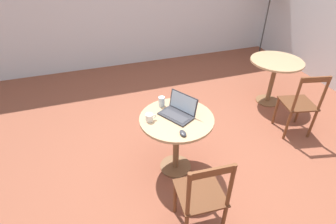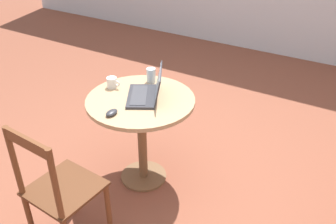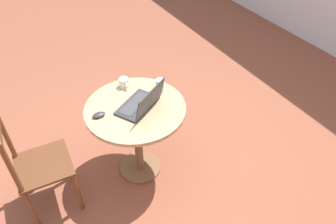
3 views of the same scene
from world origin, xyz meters
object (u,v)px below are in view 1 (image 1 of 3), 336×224
object	(u,v)px
chair_near_front	(202,196)
mug	(149,117)
cafe_table_mid	(275,69)
laptop	(178,111)
chair_mid_front	(300,105)
mouse	(183,133)
drinking_glass	(162,102)
cafe_table_near	(176,128)

from	to	relation	value
chair_near_front	mug	size ratio (longest dim) A/B	8.27
cafe_table_mid	laptop	bearing A→B (deg)	-155.84
chair_mid_front	mug	distance (m)	2.11
mouse	drinking_glass	bearing A→B (deg)	94.27
cafe_table_near	cafe_table_mid	world-z (taller)	same
cafe_table_mid	mug	xyz separation A→B (m)	(-2.26, -0.87, 0.18)
laptop	cafe_table_near	bearing A→B (deg)	-127.33
mouse	chair_near_front	bearing A→B (deg)	-92.10
cafe_table_near	chair_near_front	bearing A→B (deg)	-94.16
chair_near_front	drinking_glass	world-z (taller)	chair_near_front
chair_near_front	mug	distance (m)	0.94
cafe_table_near	laptop	world-z (taller)	laptop
chair_near_front	mug	bearing A→B (deg)	104.89
chair_near_front	laptop	xyz separation A→B (m)	(0.09, 0.85, 0.32)
mouse	drinking_glass	size ratio (longest dim) A/B	0.88
laptop	mug	distance (m)	0.32
cafe_table_near	mug	bearing A→B (deg)	171.90
chair_mid_front	drinking_glass	world-z (taller)	chair_mid_front
mouse	cafe_table_mid	bearing A→B (deg)	30.69
mug	cafe_table_near	bearing A→B (deg)	-8.10
chair_near_front	laptop	size ratio (longest dim) A/B	2.19
cafe_table_mid	chair_mid_front	size ratio (longest dim) A/B	0.85
mouse	drinking_glass	world-z (taller)	drinking_glass
chair_near_front	mug	world-z (taller)	chair_near_front
laptop	drinking_glass	size ratio (longest dim) A/B	3.79
cafe_table_near	chair_near_front	xyz separation A→B (m)	(-0.06, -0.81, -0.13)
chair_mid_front	mug	bearing A→B (deg)	-178.07
chair_mid_front	laptop	xyz separation A→B (m)	(-1.76, -0.07, 0.32)
cafe_table_mid	chair_mid_front	bearing A→B (deg)	-102.79
chair_mid_front	chair_near_front	bearing A→B (deg)	-153.57
cafe_table_near	mug	distance (m)	0.34
cafe_table_near	drinking_glass	distance (m)	0.34
chair_near_front	mouse	world-z (taller)	chair_near_front
drinking_glass	laptop	bearing A→B (deg)	-63.61
chair_mid_front	cafe_table_near	bearing A→B (deg)	-176.46
cafe_table_near	chair_near_front	size ratio (longest dim) A/B	0.85
cafe_table_mid	mug	size ratio (longest dim) A/B	7.00
drinking_glass	cafe_table_mid	bearing A→B (deg)	17.41
mouse	mug	distance (m)	0.41
cafe_table_mid	chair_near_front	size ratio (longest dim) A/B	0.85
chair_mid_front	drinking_glass	distance (m)	1.91
cafe_table_mid	mouse	world-z (taller)	mouse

